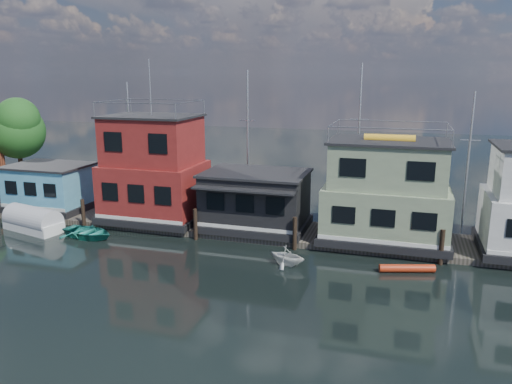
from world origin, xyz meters
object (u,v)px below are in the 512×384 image
(houseboat_blue, at_px, (50,187))
(houseboat_green, at_px, (386,193))
(red_kayak, at_px, (407,268))
(dinghy_teal, at_px, (88,232))
(houseboat_dark, at_px, (256,200))
(dinghy_white, at_px, (287,256))
(houseboat_red, at_px, (154,171))
(tarp_runabout, at_px, (33,221))

(houseboat_blue, height_order, houseboat_green, houseboat_green)
(red_kayak, relative_size, dinghy_teal, 0.81)
(houseboat_dark, distance_m, dinghy_white, 6.89)
(houseboat_dark, bearing_deg, dinghy_white, -56.70)
(dinghy_teal, bearing_deg, houseboat_blue, 65.62)
(red_kayak, xyz_separation_m, dinghy_teal, (-21.46, 0.03, 0.18))
(houseboat_green, xyz_separation_m, dinghy_teal, (-19.88, -4.60, -3.14))
(houseboat_blue, xyz_separation_m, red_kayak, (28.08, -4.62, -1.97))
(houseboat_red, relative_size, dinghy_white, 5.15)
(red_kayak, bearing_deg, houseboat_green, 92.77)
(houseboat_blue, height_order, tarp_runabout, houseboat_blue)
(houseboat_dark, xyz_separation_m, dinghy_white, (3.65, -5.56, -1.81))
(houseboat_blue, xyz_separation_m, houseboat_green, (26.50, 0.00, 1.34))
(houseboat_dark, bearing_deg, dinghy_teal, -157.18)
(red_kayak, height_order, dinghy_white, dinghy_white)
(houseboat_dark, xyz_separation_m, red_kayak, (10.58, -4.61, -2.18))
(houseboat_dark, height_order, dinghy_white, houseboat_dark)
(houseboat_green, distance_m, dinghy_white, 8.27)
(houseboat_green, relative_size, dinghy_teal, 2.12)
(dinghy_teal, bearing_deg, houseboat_red, -21.66)
(houseboat_red, bearing_deg, dinghy_white, -25.59)
(houseboat_blue, bearing_deg, dinghy_white, -14.78)
(dinghy_white, height_order, tarp_runabout, tarp_runabout)
(houseboat_blue, xyz_separation_m, houseboat_red, (9.50, 0.00, 1.90))
(red_kayak, distance_m, dinghy_teal, 21.46)
(houseboat_red, xyz_separation_m, houseboat_green, (17.00, 0.00, -0.55))
(houseboat_blue, relative_size, houseboat_green, 0.76)
(houseboat_blue, bearing_deg, houseboat_dark, -0.06)
(houseboat_blue, relative_size, houseboat_dark, 0.86)
(houseboat_green, height_order, tarp_runabout, houseboat_green)
(houseboat_dark, bearing_deg, houseboat_red, 179.86)
(houseboat_dark, bearing_deg, houseboat_blue, 179.94)
(houseboat_blue, relative_size, red_kayak, 2.00)
(houseboat_green, distance_m, red_kayak, 5.90)
(houseboat_blue, bearing_deg, tarp_runabout, -67.53)
(houseboat_blue, height_order, dinghy_white, houseboat_blue)
(houseboat_blue, relative_size, houseboat_red, 0.54)
(tarp_runabout, xyz_separation_m, dinghy_teal, (4.82, -0.24, -0.31))
(houseboat_blue, distance_m, houseboat_green, 26.53)
(houseboat_red, bearing_deg, houseboat_dark, -0.14)
(houseboat_green, bearing_deg, houseboat_dark, -179.88)
(dinghy_white, xyz_separation_m, dinghy_teal, (-14.54, 0.98, -0.20))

